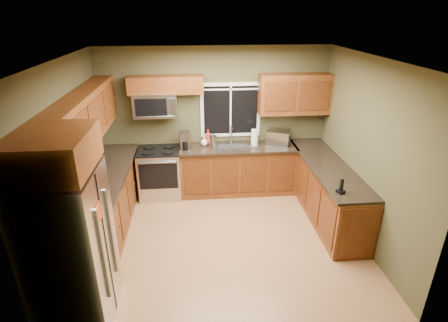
{
  "coord_description": "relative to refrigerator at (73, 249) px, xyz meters",
  "views": [
    {
      "loc": [
        -0.38,
        -4.5,
        3.28
      ],
      "look_at": [
        0.05,
        0.35,
        1.15
      ],
      "focal_mm": 28.0,
      "sensor_mm": 36.0,
      "label": 1
    }
  ],
  "objects": [
    {
      "name": "floor",
      "position": [
        1.74,
        1.3,
        -0.9
      ],
      "size": [
        4.2,
        4.2,
        0.0
      ],
      "primitive_type": "plane",
      "color": "#966942",
      "rests_on": "ground"
    },
    {
      "name": "ceiling",
      "position": [
        1.74,
        1.3,
        1.8
      ],
      "size": [
        4.2,
        4.2,
        0.0
      ],
      "primitive_type": "plane",
      "rotation": [
        3.14,
        0.0,
        0.0
      ],
      "color": "white",
      "rests_on": "back_wall"
    },
    {
      "name": "back_wall",
      "position": [
        1.74,
        3.1,
        0.45
      ],
      "size": [
        4.2,
        0.0,
        4.2
      ],
      "primitive_type": "plane",
      "rotation": [
        1.57,
        0.0,
        0.0
      ],
      "color": "#464429",
      "rests_on": "ground"
    },
    {
      "name": "front_wall",
      "position": [
        1.74,
        -0.5,
        0.45
      ],
      "size": [
        4.2,
        0.0,
        4.2
      ],
      "primitive_type": "plane",
      "rotation": [
        -1.57,
        0.0,
        0.0
      ],
      "color": "#464429",
      "rests_on": "ground"
    },
    {
      "name": "left_wall",
      "position": [
        -0.36,
        1.3,
        0.45
      ],
      "size": [
        0.0,
        3.6,
        3.6
      ],
      "primitive_type": "plane",
      "rotation": [
        1.57,
        0.0,
        1.57
      ],
      "color": "#464429",
      "rests_on": "ground"
    },
    {
      "name": "right_wall",
      "position": [
        3.84,
        1.3,
        0.45
      ],
      "size": [
        0.0,
        3.6,
        3.6
      ],
      "primitive_type": "plane",
      "rotation": [
        1.57,
        0.0,
        -1.57
      ],
      "color": "#464429",
      "rests_on": "ground"
    },
    {
      "name": "window",
      "position": [
        2.04,
        3.08,
        0.65
      ],
      "size": [
        1.12,
        0.03,
        1.02
      ],
      "color": "white",
      "rests_on": "back_wall"
    },
    {
      "name": "base_cabinets_left",
      "position": [
        -0.06,
        1.78,
        -0.45
      ],
      "size": [
        0.6,
        2.65,
        0.9
      ],
      "primitive_type": "cube",
      "color": "brown",
      "rests_on": "ground"
    },
    {
      "name": "countertop_left",
      "position": [
        -0.04,
        1.78,
        0.02
      ],
      "size": [
        0.65,
        2.65,
        0.04
      ],
      "primitive_type": "cube",
      "color": "black",
      "rests_on": "base_cabinets_left"
    },
    {
      "name": "base_cabinets_back",
      "position": [
        2.15,
        2.8,
        -0.45
      ],
      "size": [
        2.17,
        0.6,
        0.9
      ],
      "primitive_type": "cube",
      "color": "brown",
      "rests_on": "ground"
    },
    {
      "name": "countertop_back",
      "position": [
        2.15,
        2.78,
        0.02
      ],
      "size": [
        2.17,
        0.65,
        0.04
      ],
      "primitive_type": "cube",
      "color": "black",
      "rests_on": "base_cabinets_back"
    },
    {
      "name": "base_cabinets_peninsula",
      "position": [
        3.54,
        1.84,
        -0.45
      ],
      "size": [
        0.6,
        2.52,
        0.9
      ],
      "color": "brown",
      "rests_on": "ground"
    },
    {
      "name": "countertop_peninsula",
      "position": [
        3.51,
        1.85,
        0.02
      ],
      "size": [
        0.65,
        2.5,
        0.04
      ],
      "primitive_type": "cube",
      "color": "black",
      "rests_on": "base_cabinets_peninsula"
    },
    {
      "name": "upper_cabinets_left",
      "position": [
        -0.2,
        1.78,
        0.96
      ],
      "size": [
        0.33,
        2.65,
        0.72
      ],
      "primitive_type": "cube",
      "color": "brown",
      "rests_on": "left_wall"
    },
    {
      "name": "upper_cabinets_back_left",
      "position": [
        0.89,
        2.94,
        1.17
      ],
      "size": [
        1.3,
        0.33,
        0.3
      ],
      "primitive_type": "cube",
      "color": "brown",
      "rests_on": "back_wall"
    },
    {
      "name": "upper_cabinets_back_right",
      "position": [
        3.19,
        2.94,
        0.96
      ],
      "size": [
        1.3,
        0.33,
        0.72
      ],
      "primitive_type": "cube",
      "color": "brown",
      "rests_on": "back_wall"
    },
    {
      "name": "upper_cabinet_over_fridge",
      "position": [
        -0.0,
        0.0,
        1.13
      ],
      "size": [
        0.72,
        0.9,
        0.38
      ],
      "primitive_type": "cube",
      "color": "brown",
      "rests_on": "left_wall"
    },
    {
      "name": "refrigerator",
      "position": [
        0.0,
        0.0,
        0.0
      ],
      "size": [
        0.74,
        0.9,
        1.8
      ],
      "color": "#B7B7BC",
      "rests_on": "ground"
    },
    {
      "name": "range",
      "position": [
        0.69,
        2.77,
        -0.43
      ],
      "size": [
        0.76,
        0.69,
        0.94
      ],
      "color": "#B7B7BC",
      "rests_on": "ground"
    },
    {
      "name": "microwave",
      "position": [
        0.69,
        2.91,
        0.83
      ],
      "size": [
        0.76,
        0.41,
        0.42
      ],
      "color": "#B7B7BC",
      "rests_on": "back_wall"
    },
    {
      "name": "sink",
      "position": [
        2.04,
        2.79,
        0.05
      ],
      "size": [
        0.6,
        0.42,
        0.36
      ],
      "color": "slate",
      "rests_on": "countertop_back"
    },
    {
      "name": "toaster_oven",
      "position": [
        2.92,
        2.86,
        0.17
      ],
      "size": [
        0.51,
        0.46,
        0.26
      ],
      "color": "#B7B7BC",
      "rests_on": "countertop_back"
    },
    {
      "name": "coffee_maker",
      "position": [
        1.18,
        2.78,
        0.18
      ],
      "size": [
        0.21,
        0.27,
        0.31
      ],
      "color": "slate",
      "rests_on": "countertop_back"
    },
    {
      "name": "kettle",
      "position": [
        1.69,
        2.79,
        0.16
      ],
      "size": [
        0.15,
        0.15,
        0.26
      ],
      "color": "#B7B7BC",
      "rests_on": "countertop_back"
    },
    {
      "name": "paper_towel_roll",
      "position": [
        2.46,
        2.81,
        0.19
      ],
      "size": [
        0.16,
        0.16,
        0.34
      ],
      "color": "white",
      "rests_on": "countertop_back"
    },
    {
      "name": "soap_bottle_a",
      "position": [
        1.61,
        3.0,
        0.17
      ],
      "size": [
        0.13,
        0.13,
        0.26
      ],
      "primitive_type": "imported",
      "rotation": [
        0.0,
        0.0,
        -0.4
      ],
      "color": "red",
      "rests_on": "countertop_back"
    },
    {
      "name": "soap_bottle_c",
      "position": [
        1.53,
        2.88,
        0.12
      ],
      "size": [
        0.13,
        0.13,
        0.17
      ],
      "primitive_type": "imported",
      "rotation": [
        0.0,
        0.0,
        0.01
      ],
      "color": "white",
      "rests_on": "countertop_back"
    },
    {
      "name": "cordless_phone",
      "position": [
        3.34,
        0.89,
        0.1
      ],
      "size": [
        0.12,
        0.12,
        0.21
      ],
      "color": "black",
      "rests_on": "countertop_peninsula"
    }
  ]
}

